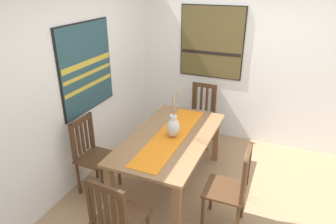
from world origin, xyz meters
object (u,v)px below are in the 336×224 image
Objects in this scene: dining_table at (171,143)px; chair_1 at (232,187)px; chair_2 at (93,154)px; chair_3 at (117,218)px; painting_on_side_wall at (211,43)px; centerpiece_vase at (173,127)px; chair_0 at (201,113)px; painting_on_back_wall at (87,68)px.

dining_table is 1.78× the size of chair_1.
chair_2 is at bearing 117.05° from dining_table.
chair_1 is at bearing -46.55° from chair_3.
painting_on_side_wall is at bearing -0.95° from dining_table.
centerpiece_vase reaches higher than dining_table.
dining_table is at bearing 63.52° from chair_1.
centerpiece_vase is 1.30m from chair_3.
chair_0 is 1.12m from painting_on_side_wall.
dining_table is 1.58× the size of painting_on_back_wall.
dining_table is at bearing -62.95° from chair_2.
painting_on_side_wall is (2.85, -0.04, 1.06)m from chair_3.
painting_on_side_wall reaches higher than chair_1.
dining_table is at bearing 92.50° from centerpiece_vase.
centerpiece_vase is 0.70× the size of chair_2.
chair_1 is at bearing -89.61° from chair_2.
chair_0 is 1.96m from painting_on_back_wall.
chair_2 is (-0.44, 0.89, -0.34)m from centerpiece_vase.
dining_table is 0.97m from chair_2.
centerpiece_vase is 1.29m from chair_0.
painting_on_side_wall is at bearing 0.20° from centerpiece_vase.
chair_1 is (-0.43, -0.83, -0.34)m from centerpiece_vase.
dining_table is 1.25m from chair_0.
painting_on_back_wall reaches higher than chair_2.
centerpiece_vase is at bearing 62.56° from chair_1.
chair_0 is at bearing -41.83° from painting_on_back_wall.
chair_2 is 1.17m from chair_3.
dining_table is at bearing -0.64° from chair_3.
centerpiece_vase is (0.00, -0.03, 0.23)m from dining_table.
painting_on_side_wall is at bearing -0.81° from chair_3.
chair_1 is 2.43m from painting_on_side_wall.
painting_on_side_wall reaches higher than chair_0.
chair_3 is 3.04m from painting_on_side_wall.
centerpiece_vase is at bearing -63.72° from chair_2.
painting_on_back_wall reaches higher than chair_1.
chair_1 is 0.88× the size of painting_on_back_wall.
chair_2 reaches higher than chair_3.
chair_2 reaches higher than chair_0.
chair_1 is at bearing -116.48° from dining_table.
painting_on_back_wall is (0.41, 0.26, 0.96)m from chair_2.
painting_on_side_wall is (2.04, -0.89, 1.05)m from chair_2.
chair_1 is (-0.43, -0.86, -0.11)m from dining_table.
chair_0 is (1.24, -0.02, -0.12)m from dining_table.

